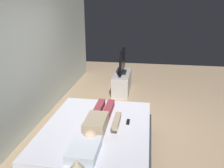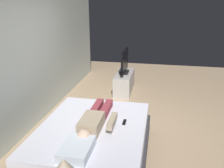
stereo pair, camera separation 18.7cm
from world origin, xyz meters
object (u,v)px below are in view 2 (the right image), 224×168
at_px(pillow, 77,149).
at_px(tv_stand, 124,82).
at_px(remote, 124,122).
at_px(lamp, 64,167).
at_px(person, 95,120).
at_px(tv, 125,62).
at_px(bed, 93,142).

relative_size(pillow, tv_stand, 0.44).
xyz_separation_m(remote, lamp, (-1.46, 0.32, 0.30)).
bearing_deg(remote, lamp, 167.68).
bearing_deg(pillow, tv_stand, -0.63).
xyz_separation_m(person, lamp, (-1.31, -0.09, 0.23)).
distance_m(remote, tv_stand, 2.68).
distance_m(tv_stand, lamp, 4.14).
bearing_deg(person, remote, -69.53).
relative_size(person, tv, 1.43).
relative_size(bed, tv, 2.23).
bearing_deg(person, tv, -0.17).
bearing_deg(tv_stand, pillow, 179.37).
height_order(pillow, remote, pillow).
distance_m(pillow, lamp, 0.68).
bearing_deg(tv_stand, tv, 90.00).
bearing_deg(lamp, person, 3.73).
xyz_separation_m(pillow, tv_stand, (3.48, -0.04, -0.35)).
bearing_deg(remote, bed, 112.48).
xyz_separation_m(tv_stand, lamp, (-4.10, -0.08, 0.60)).
relative_size(pillow, person, 0.38).
distance_m(bed, pillow, 0.74).
xyz_separation_m(person, tv, (2.78, -0.01, 0.16)).
bearing_deg(tv, pillow, 179.37).
bearing_deg(remote, tv, 8.56).
xyz_separation_m(bed, tv, (2.81, -0.04, 0.52)).
relative_size(tv_stand, lamp, 2.62).
distance_m(bed, remote, 0.55).
xyz_separation_m(bed, tv_stand, (2.81, -0.04, -0.01)).
bearing_deg(person, tv_stand, -0.17).
bearing_deg(remote, tv_stand, 8.56).
relative_size(tv_stand, tv, 1.25).
height_order(pillow, lamp, lamp).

